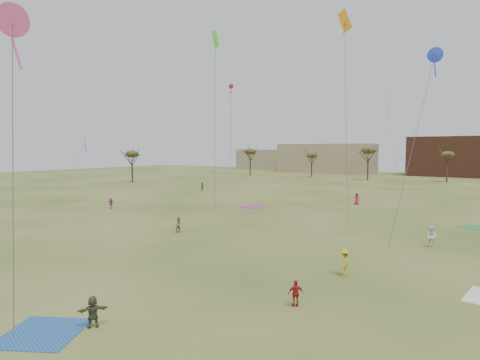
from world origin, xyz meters
The scene contains 17 objects.
ground centered at (0.00, 0.00, 0.00)m, with size 260.00×260.00×0.00m, color #364C18.
spectator_fore_a centered at (11.49, 0.76, 0.72)m, with size 0.84×0.35×1.43m, color #B01F1E.
spectator_fore_b centered at (-6.70, 10.95, 0.78)m, with size 0.76×0.59×1.57m, color #8C7B59.
spectator_fore_c centered at (4.86, -6.92, 0.75)m, with size 1.40×0.44×1.50m, color #504B39.
flyer_mid_b centered at (11.75, 7.20, 0.91)m, with size 1.17×0.67×1.82m, color gold.
spectator_mid_d centered at (-25.76, 17.24, 0.76)m, with size 0.89×0.37×1.51m, color #8C3A7D.
spectator_mid_e centered at (15.07, 18.89, 0.90)m, with size 0.87×0.68×1.80m, color white.
flyer_far_a centered at (-30.82, 42.84, 0.84)m, with size 1.55×0.50×1.68m, color #2A7F4F.
flyer_far_b centered at (1.09, 41.00, 0.87)m, with size 0.85×0.55×1.73m, color #A51C3E.
blanket_blue centered at (3.51, -8.61, 0.00)m, with size 3.31×3.31×0.03m, color #24599E.
blanket_plum centered at (-10.11, 29.82, 0.00)m, with size 3.26×3.26×0.03m, color #A73384.
blanket_olive centered at (17.55, 30.68, 0.00)m, with size 3.00×3.00×0.03m, color #2D7C46.
kites_aloft centered at (-1.02, 34.03, 17.81)m, with size 72.24×73.39×22.21m.
tree_line centered at (-2.85, 79.12, 7.09)m, with size 117.44×49.32×8.91m.
building_tan centered at (-35.00, 115.00, 5.00)m, with size 32.00×14.00×10.00m, color #937F60.
building_brick centered at (5.00, 120.00, 6.00)m, with size 26.00×16.00×12.00m, color brown.
building_tan_west centered at (-65.00, 122.00, 4.00)m, with size 20.00×12.00×8.00m, color #937F60.
Camera 1 is at (20.91, -17.82, 8.36)m, focal length 29.94 mm.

